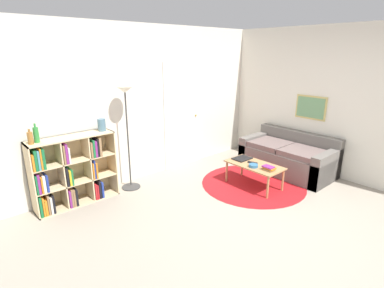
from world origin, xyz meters
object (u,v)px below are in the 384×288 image
at_px(laptop, 242,158).
at_px(couch, 289,157).
at_px(coffee_table, 254,167).
at_px(bookshelf, 70,173).
at_px(bottle_middle, 36,135).
at_px(floor_lamp, 126,110).
at_px(bowl, 253,166).
at_px(bottle_left, 30,138).
at_px(vase_on_shelf, 102,125).

bearing_deg(laptop, couch, -17.42).
xyz_separation_m(couch, laptop, (-0.99, 0.31, 0.13)).
bearing_deg(laptop, coffee_table, -97.54).
distance_m(bookshelf, couch, 3.80).
relative_size(coffee_table, bottle_middle, 3.60).
height_order(floor_lamp, bowl, floor_lamp).
bearing_deg(bowl, laptop, 66.85).
height_order(laptop, bowl, bowl).
relative_size(floor_lamp, bottle_left, 8.29).
bearing_deg(bowl, bottle_middle, 152.40).
distance_m(couch, bottle_middle, 4.22).
height_order(floor_lamp, bottle_left, floor_lamp).
height_order(laptop, vase_on_shelf, vase_on_shelf).
bearing_deg(bookshelf, laptop, -23.04).
bearing_deg(floor_lamp, bookshelf, 175.11).
relative_size(bookshelf, couch, 0.72).
xyz_separation_m(coffee_table, vase_on_shelf, (-1.96, 1.37, 0.77)).
xyz_separation_m(bookshelf, floor_lamp, (0.93, -0.08, 0.80)).
bearing_deg(couch, bookshelf, 158.49).
bearing_deg(vase_on_shelf, couch, -24.92).
height_order(bookshelf, vase_on_shelf, vase_on_shelf).
height_order(floor_lamp, vase_on_shelf, floor_lamp).
height_order(bowl, vase_on_shelf, vase_on_shelf).
bearing_deg(bottle_left, couch, -18.88).
bearing_deg(bottle_middle, coffee_table, -25.63).
bearing_deg(bottle_middle, bottle_left, -161.10).
height_order(bookshelf, laptop, bookshelf).
height_order(bottle_left, vase_on_shelf, bottle_left).
relative_size(laptop, vase_on_shelf, 1.70).
relative_size(couch, vase_on_shelf, 8.96).
xyz_separation_m(bookshelf, bottle_left, (-0.44, -0.03, 0.61)).
bearing_deg(couch, bowl, -177.46).
height_order(coffee_table, bowl, bowl).
relative_size(bowl, vase_on_shelf, 0.81).
distance_m(bottle_middle, vase_on_shelf, 0.90).
height_order(bowl, bottle_middle, bottle_middle).
bearing_deg(bottle_left, coffee_table, -24.57).
bearing_deg(bookshelf, bottle_left, -175.58).
bearing_deg(laptop, bottle_middle, 159.66).
bearing_deg(vase_on_shelf, laptop, -28.34).
height_order(bookshelf, coffee_table, bookshelf).
bearing_deg(bookshelf, couch, -21.51).
bearing_deg(bowl, couch, 2.54).
bearing_deg(vase_on_shelf, floor_lamp, -11.13).
distance_m(bookshelf, laptop, 2.76).
distance_m(couch, vase_on_shelf, 3.40).
relative_size(bottle_middle, vase_on_shelf, 1.40).
xyz_separation_m(floor_lamp, bowl, (1.46, -1.36, -0.89)).
bearing_deg(bottle_middle, couch, -19.61).
height_order(coffee_table, bottle_middle, bottle_middle).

